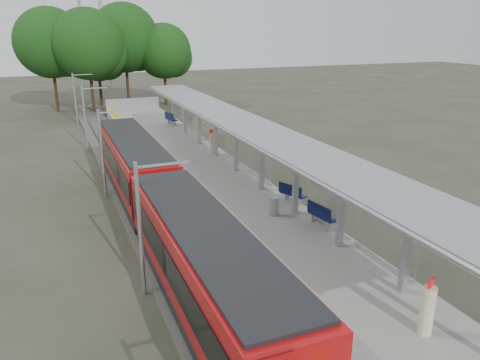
# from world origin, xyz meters

# --- Properties ---
(trackbed) EXTENTS (3.00, 70.00, 0.24)m
(trackbed) POSITION_xyz_m (-4.50, 20.00, 0.12)
(trackbed) COLOR #59544C
(trackbed) RESTS_ON ground
(platform) EXTENTS (6.00, 50.00, 1.00)m
(platform) POSITION_xyz_m (0.00, 20.00, 0.50)
(platform) COLOR gray
(platform) RESTS_ON ground
(tactile_strip) EXTENTS (0.60, 50.00, 0.02)m
(tactile_strip) POSITION_xyz_m (-2.55, 20.00, 1.01)
(tactile_strip) COLOR gold
(tactile_strip) RESTS_ON platform
(end_fence) EXTENTS (6.00, 0.10, 1.20)m
(end_fence) POSITION_xyz_m (0.00, 44.95, 1.60)
(end_fence) COLOR #9EA0A5
(end_fence) RESTS_ON platform
(train) EXTENTS (2.74, 27.60, 3.62)m
(train) POSITION_xyz_m (-4.50, 11.69, 2.05)
(train) COLOR black
(train) RESTS_ON ground
(canopy) EXTENTS (3.27, 38.00, 3.66)m
(canopy) POSITION_xyz_m (1.61, 16.19, 4.20)
(canopy) COLOR #9EA0A5
(canopy) RESTS_ON platform
(tree_cluster) EXTENTS (21.22, 13.26, 12.95)m
(tree_cluster) POSITION_xyz_m (-1.97, 52.26, 7.87)
(tree_cluster) COLOR #382316
(tree_cluster) RESTS_ON ground
(catenary_masts) EXTENTS (2.08, 48.16, 5.40)m
(catenary_masts) POSITION_xyz_m (-6.22, 19.00, 2.91)
(catenary_masts) COLOR #9EA0A5
(catenary_masts) RESTS_ON ground
(bench_near) EXTENTS (0.74, 1.69, 1.12)m
(bench_near) POSITION_xyz_m (2.35, 8.09, 1.59)
(bench_near) COLOR #0D1645
(bench_near) RESTS_ON platform
(bench_mid) EXTENTS (1.05, 1.59, 1.05)m
(bench_mid) POSITION_xyz_m (2.55, 11.35, 1.55)
(bench_mid) COLOR #0D1645
(bench_mid) RESTS_ON platform
(bench_far) EXTENTS (0.86, 1.76, 1.16)m
(bench_far) POSITION_xyz_m (1.70, 34.25, 1.61)
(bench_far) COLOR #0D1645
(bench_far) RESTS_ON platform
(info_pillar_near) EXTENTS (0.43, 0.43, 1.91)m
(info_pillar_near) POSITION_xyz_m (1.00, -0.17, 1.83)
(info_pillar_near) COLOR beige
(info_pillar_near) RESTS_ON platform
(info_pillar_far) EXTENTS (0.41, 0.41, 1.84)m
(info_pillar_far) POSITION_xyz_m (1.91, 22.63, 1.80)
(info_pillar_far) COLOR beige
(info_pillar_far) RESTS_ON platform
(litter_bin) EXTENTS (0.60, 0.60, 0.97)m
(litter_bin) POSITION_xyz_m (0.88, 10.11, 1.48)
(litter_bin) COLOR #9EA0A5
(litter_bin) RESTS_ON platform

